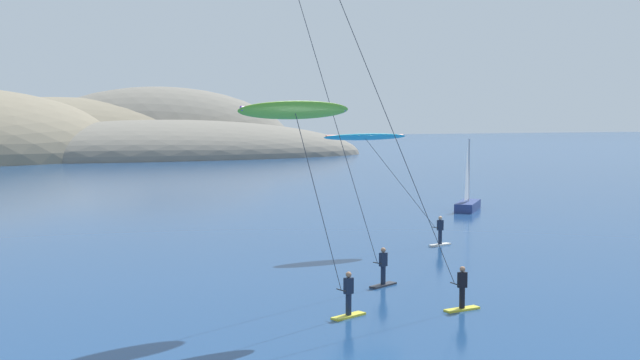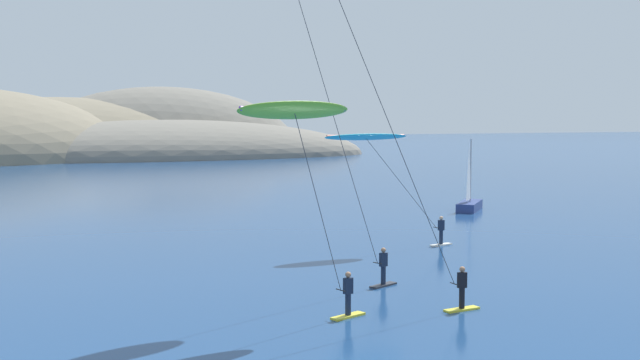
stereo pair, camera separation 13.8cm
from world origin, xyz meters
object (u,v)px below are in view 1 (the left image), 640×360
(sailboat_near, at_px, (468,202))
(kitesurfer_lime, at_px, (301,132))
(kitesurfer_red, at_px, (302,8))
(kitesurfer_cyan, at_px, (373,146))
(kitesurfer_orange, at_px, (343,5))

(sailboat_near, relative_size, kitesurfer_lime, 0.71)
(sailboat_near, xyz_separation_m, kitesurfer_red, (-24.81, -23.61, 11.07))
(sailboat_near, distance_m, kitesurfer_cyan, 22.39)
(kitesurfer_red, distance_m, kitesurfer_lime, 6.23)
(kitesurfer_lime, bearing_deg, kitesurfer_orange, -15.43)
(sailboat_near, xyz_separation_m, kitesurfer_cyan, (-16.50, -14.22, 5.18))
(kitesurfer_lime, bearing_deg, kitesurfer_red, 65.90)
(kitesurfer_orange, bearing_deg, sailboat_near, 47.86)
(sailboat_near, distance_m, kitesurfer_lime, 38.45)
(sailboat_near, height_order, kitesurfer_orange, kitesurfer_orange)
(kitesurfer_cyan, xyz_separation_m, kitesurfer_lime, (-9.92, -13.01, 1.08))
(sailboat_near, xyz_separation_m, kitesurfer_orange, (-25.00, -27.62, 10.66))
(kitesurfer_lime, xyz_separation_m, kitesurfer_orange, (1.43, -0.39, 4.40))
(kitesurfer_cyan, xyz_separation_m, kitesurfer_orange, (-8.50, -13.40, 5.48))
(kitesurfer_orange, bearing_deg, kitesurfer_red, 87.31)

